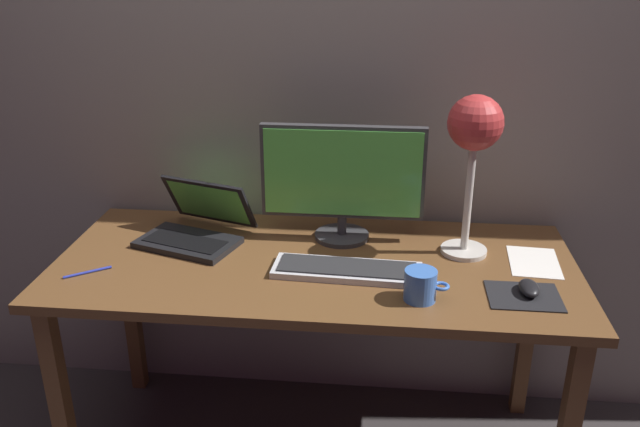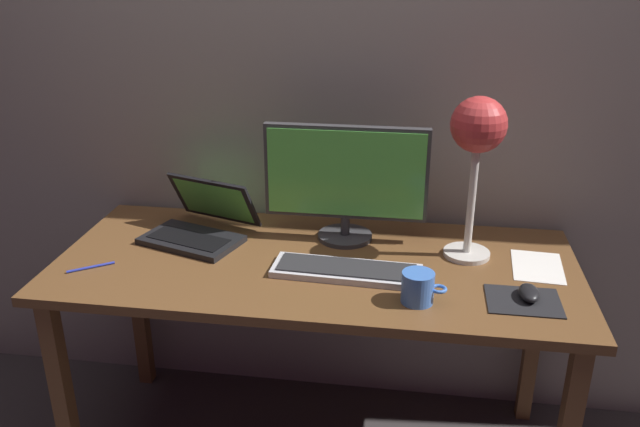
{
  "view_description": "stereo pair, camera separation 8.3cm",
  "coord_description": "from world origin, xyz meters",
  "px_view_note": "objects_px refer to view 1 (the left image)",
  "views": [
    {
      "loc": [
        0.2,
        -1.8,
        1.65
      ],
      "look_at": [
        0.02,
        -0.05,
        0.92
      ],
      "focal_mm": 36.8,
      "sensor_mm": 36.0,
      "label": 1
    },
    {
      "loc": [
        0.28,
        -1.79,
        1.65
      ],
      "look_at": [
        0.02,
        -0.05,
        0.92
      ],
      "focal_mm": 36.8,
      "sensor_mm": 36.0,
      "label": 2
    }
  ],
  "objects_px": {
    "desk_lamp": "(474,134)",
    "pen": "(88,272)",
    "coffee_mug": "(421,285)",
    "mouse": "(529,288)",
    "keyboard_main": "(347,270)",
    "laptop": "(198,223)",
    "monitor": "(343,178)"
  },
  "relations": [
    {
      "from": "desk_lamp",
      "to": "pen",
      "type": "distance_m",
      "value": 1.22
    },
    {
      "from": "coffee_mug",
      "to": "pen",
      "type": "bearing_deg",
      "value": 176.85
    },
    {
      "from": "desk_lamp",
      "to": "mouse",
      "type": "distance_m",
      "value": 0.47
    },
    {
      "from": "coffee_mug",
      "to": "desk_lamp",
      "type": "bearing_deg",
      "value": 64.44
    },
    {
      "from": "keyboard_main",
      "to": "coffee_mug",
      "type": "height_order",
      "value": "coffee_mug"
    },
    {
      "from": "laptop",
      "to": "coffee_mug",
      "type": "xyz_separation_m",
      "value": [
        0.72,
        -0.34,
        -0.01
      ]
    },
    {
      "from": "desk_lamp",
      "to": "coffee_mug",
      "type": "distance_m",
      "value": 0.49
    },
    {
      "from": "desk_lamp",
      "to": "monitor",
      "type": "bearing_deg",
      "value": 169.6
    },
    {
      "from": "monitor",
      "to": "laptop",
      "type": "distance_m",
      "value": 0.5
    },
    {
      "from": "keyboard_main",
      "to": "laptop",
      "type": "relative_size",
      "value": 1.16
    },
    {
      "from": "mouse",
      "to": "coffee_mug",
      "type": "relative_size",
      "value": 0.77
    },
    {
      "from": "monitor",
      "to": "pen",
      "type": "relative_size",
      "value": 3.75
    },
    {
      "from": "coffee_mug",
      "to": "pen",
      "type": "relative_size",
      "value": 0.89
    },
    {
      "from": "laptop",
      "to": "keyboard_main",
      "type": "bearing_deg",
      "value": -21.9
    },
    {
      "from": "mouse",
      "to": "coffee_mug",
      "type": "bearing_deg",
      "value": -168.86
    },
    {
      "from": "monitor",
      "to": "mouse",
      "type": "height_order",
      "value": "monitor"
    },
    {
      "from": "monitor",
      "to": "keyboard_main",
      "type": "bearing_deg",
      "value": -82.38
    },
    {
      "from": "desk_lamp",
      "to": "coffee_mug",
      "type": "bearing_deg",
      "value": -115.56
    },
    {
      "from": "laptop",
      "to": "pen",
      "type": "bearing_deg",
      "value": -132.83
    },
    {
      "from": "monitor",
      "to": "laptop",
      "type": "xyz_separation_m",
      "value": [
        -0.47,
        -0.05,
        -0.16
      ]
    },
    {
      "from": "desk_lamp",
      "to": "coffee_mug",
      "type": "relative_size",
      "value": 4.06
    },
    {
      "from": "coffee_mug",
      "to": "mouse",
      "type": "bearing_deg",
      "value": 11.14
    },
    {
      "from": "mouse",
      "to": "pen",
      "type": "relative_size",
      "value": 0.69
    },
    {
      "from": "keyboard_main",
      "to": "laptop",
      "type": "height_order",
      "value": "laptop"
    },
    {
      "from": "mouse",
      "to": "coffee_mug",
      "type": "height_order",
      "value": "coffee_mug"
    },
    {
      "from": "keyboard_main",
      "to": "laptop",
      "type": "bearing_deg",
      "value": 158.1
    },
    {
      "from": "laptop",
      "to": "pen",
      "type": "height_order",
      "value": "laptop"
    },
    {
      "from": "keyboard_main",
      "to": "pen",
      "type": "xyz_separation_m",
      "value": [
        -0.77,
        -0.08,
        -0.01
      ]
    },
    {
      "from": "monitor",
      "to": "desk_lamp",
      "type": "relative_size",
      "value": 1.04
    },
    {
      "from": "keyboard_main",
      "to": "desk_lamp",
      "type": "height_order",
      "value": "desk_lamp"
    },
    {
      "from": "monitor",
      "to": "mouse",
      "type": "xyz_separation_m",
      "value": [
        0.55,
        -0.32,
        -0.19
      ]
    },
    {
      "from": "laptop",
      "to": "mouse",
      "type": "height_order",
      "value": "laptop"
    }
  ]
}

